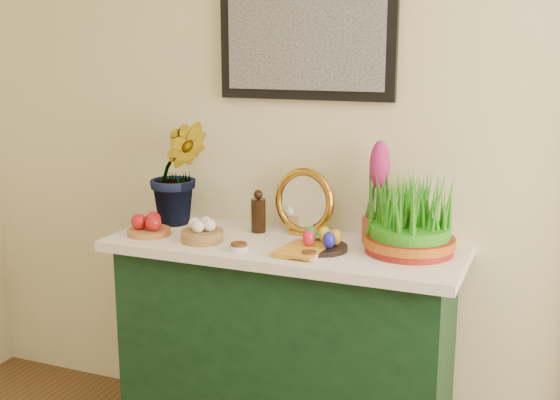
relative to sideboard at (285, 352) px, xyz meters
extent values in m
cube|color=beige|center=(0.32, 0.25, 0.93)|extent=(4.00, 0.04, 2.70)
cube|color=black|center=(0.00, 0.23, 1.27)|extent=(0.74, 0.03, 0.54)
cube|color=#A5A5A5|center=(0.00, 0.21, 1.27)|extent=(0.66, 0.01, 0.46)
cube|color=#13361B|center=(0.00, 0.00, 0.00)|extent=(1.30, 0.45, 0.85)
cube|color=white|center=(0.00, 0.00, 0.45)|extent=(1.40, 0.55, 0.04)
imported|color=#2C651D|center=(-0.53, 0.10, 0.76)|extent=(0.39, 0.37, 0.60)
cylinder|color=#AD6635|center=(-0.55, -0.11, 0.48)|extent=(0.18, 0.18, 0.02)
cylinder|color=#A88543|center=(-0.30, -0.11, 0.49)|extent=(0.19, 0.19, 0.04)
cylinder|color=black|center=(-0.16, 0.10, 0.53)|extent=(0.06, 0.06, 0.14)
sphere|color=black|center=(-0.16, 0.10, 0.62)|extent=(0.04, 0.04, 0.04)
cube|color=#BF8527|center=(0.03, 0.13, 0.47)|extent=(0.12, 0.07, 0.02)
torus|color=#BF8527|center=(0.03, 0.14, 0.60)|extent=(0.28, 0.11, 0.28)
cylinder|color=silver|center=(0.03, 0.14, 0.60)|extent=(0.21, 0.07, 0.21)
imported|color=orange|center=(0.04, -0.10, 0.48)|extent=(0.17, 0.23, 0.03)
cylinder|color=silver|center=(-0.12, -0.17, 0.47)|extent=(0.08, 0.08, 0.02)
cylinder|color=#592D14|center=(-0.12, -0.17, 0.49)|extent=(0.06, 0.06, 0.01)
cylinder|color=silver|center=(0.16, -0.17, 0.47)|extent=(0.07, 0.07, 0.02)
cylinder|color=#592D14|center=(0.16, -0.17, 0.49)|extent=(0.05, 0.05, 0.01)
cylinder|color=black|center=(0.17, -0.05, 0.47)|extent=(0.26, 0.26, 0.02)
ellipsoid|color=red|center=(0.13, -0.08, 0.52)|extent=(0.05, 0.05, 0.06)
ellipsoid|color=#1F19B3|center=(0.21, -0.08, 0.52)|extent=(0.05, 0.05, 0.06)
ellipsoid|color=yellow|center=(0.17, -0.01, 0.52)|extent=(0.05, 0.05, 0.06)
ellipsoid|color=#1A923F|center=(0.12, -0.03, 0.52)|extent=(0.05, 0.05, 0.06)
ellipsoid|color=orange|center=(0.22, -0.03, 0.52)|extent=(0.05, 0.05, 0.06)
cylinder|color=#9C4A2C|center=(0.34, 0.13, 0.52)|extent=(0.12, 0.12, 0.10)
ellipsoid|color=#B9256C|center=(0.34, 0.13, 0.77)|extent=(0.08, 0.08, 0.19)
cylinder|color=maroon|center=(0.48, 0.05, 0.50)|extent=(0.33, 0.33, 0.06)
cylinder|color=maroon|center=(0.48, 0.05, 0.51)|extent=(0.34, 0.34, 0.03)
camera|label=1|loc=(0.98, -2.47, 1.23)|focal=45.00mm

